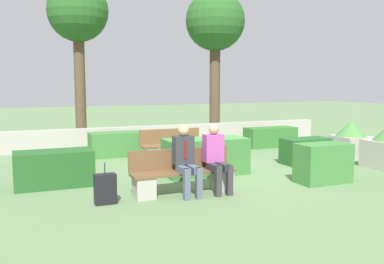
{
  "coord_description": "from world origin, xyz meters",
  "views": [
    {
      "loc": [
        -4.54,
        -9.21,
        2.12
      ],
      "look_at": [
        -0.48,
        0.5,
        0.9
      ],
      "focal_mm": 40.0,
      "sensor_mm": 36.0,
      "label": 1
    }
  ],
  "objects_px": {
    "planter_corner_right": "(351,140)",
    "tree_leftmost": "(78,16)",
    "tree_center_left": "(215,24)",
    "person_seated_woman": "(216,155)",
    "suitcase": "(105,189)",
    "bench_front": "(183,176)",
    "person_seated_man": "(186,157)",
    "bench_left_side": "(172,148)"
  },
  "relations": [
    {
      "from": "person_seated_woman",
      "to": "tree_leftmost",
      "type": "height_order",
      "value": "tree_leftmost"
    },
    {
      "from": "person_seated_woman",
      "to": "bench_front",
      "type": "bearing_deg",
      "value": 166.99
    },
    {
      "from": "bench_left_side",
      "to": "person_seated_woman",
      "type": "relative_size",
      "value": 1.34
    },
    {
      "from": "planter_corner_right",
      "to": "suitcase",
      "type": "relative_size",
      "value": 1.42
    },
    {
      "from": "bench_left_side",
      "to": "person_seated_woman",
      "type": "height_order",
      "value": "person_seated_woman"
    },
    {
      "from": "person_seated_man",
      "to": "tree_leftmost",
      "type": "relative_size",
      "value": 0.24
    },
    {
      "from": "bench_left_side",
      "to": "person_seated_man",
      "type": "xyz_separation_m",
      "value": [
        -1.04,
        -3.56,
        0.41
      ]
    },
    {
      "from": "person_seated_man",
      "to": "suitcase",
      "type": "height_order",
      "value": "person_seated_man"
    },
    {
      "from": "person_seated_man",
      "to": "planter_corner_right",
      "type": "bearing_deg",
      "value": 18.78
    },
    {
      "from": "person_seated_man",
      "to": "tree_leftmost",
      "type": "distance_m",
      "value": 8.95
    },
    {
      "from": "bench_front",
      "to": "person_seated_man",
      "type": "bearing_deg",
      "value": -93.22
    },
    {
      "from": "person_seated_man",
      "to": "suitcase",
      "type": "bearing_deg",
      "value": -179.09
    },
    {
      "from": "person_seated_woman",
      "to": "tree_leftmost",
      "type": "xyz_separation_m",
      "value": [
        -1.38,
        8.12,
        3.7
      ]
    },
    {
      "from": "person_seated_man",
      "to": "tree_leftmost",
      "type": "height_order",
      "value": "tree_leftmost"
    },
    {
      "from": "bench_front",
      "to": "suitcase",
      "type": "distance_m",
      "value": 1.55
    },
    {
      "from": "bench_left_side",
      "to": "person_seated_woman",
      "type": "xyz_separation_m",
      "value": [
        -0.4,
        -3.56,
        0.4
      ]
    },
    {
      "from": "person_seated_man",
      "to": "planter_corner_right",
      "type": "height_order",
      "value": "person_seated_man"
    },
    {
      "from": "bench_front",
      "to": "planter_corner_right",
      "type": "distance_m",
      "value": 6.14
    },
    {
      "from": "tree_leftmost",
      "to": "person_seated_woman",
      "type": "bearing_deg",
      "value": -80.35
    },
    {
      "from": "bench_left_side",
      "to": "tree_center_left",
      "type": "height_order",
      "value": "tree_center_left"
    },
    {
      "from": "person_seated_man",
      "to": "planter_corner_right",
      "type": "xyz_separation_m",
      "value": [
        5.86,
        1.99,
        -0.22
      ]
    },
    {
      "from": "bench_left_side",
      "to": "tree_leftmost",
      "type": "bearing_deg",
      "value": 110.38
    },
    {
      "from": "bench_front",
      "to": "person_seated_woman",
      "type": "bearing_deg",
      "value": -13.01
    },
    {
      "from": "planter_corner_right",
      "to": "bench_left_side",
      "type": "bearing_deg",
      "value": 162.06
    },
    {
      "from": "person_seated_man",
      "to": "tree_leftmost",
      "type": "xyz_separation_m",
      "value": [
        -0.75,
        8.11,
        3.69
      ]
    },
    {
      "from": "bench_left_side",
      "to": "suitcase",
      "type": "bearing_deg",
      "value": -126.62
    },
    {
      "from": "tree_leftmost",
      "to": "planter_corner_right",
      "type": "bearing_deg",
      "value": -42.79
    },
    {
      "from": "person_seated_woman",
      "to": "tree_center_left",
      "type": "distance_m",
      "value": 9.29
    },
    {
      "from": "planter_corner_right",
      "to": "person_seated_woman",
      "type": "bearing_deg",
      "value": -159.11
    },
    {
      "from": "person_seated_woman",
      "to": "tree_center_left",
      "type": "relative_size",
      "value": 0.23
    },
    {
      "from": "bench_left_side",
      "to": "tree_center_left",
      "type": "bearing_deg",
      "value": 50.66
    },
    {
      "from": "bench_front",
      "to": "planter_corner_right",
      "type": "relative_size",
      "value": 1.98
    },
    {
      "from": "person_seated_woman",
      "to": "tree_leftmost",
      "type": "relative_size",
      "value": 0.23
    },
    {
      "from": "suitcase",
      "to": "tree_leftmost",
      "type": "bearing_deg",
      "value": 84.52
    },
    {
      "from": "suitcase",
      "to": "bench_front",
      "type": "bearing_deg",
      "value": 6.15
    },
    {
      "from": "suitcase",
      "to": "tree_leftmost",
      "type": "height_order",
      "value": "tree_leftmost"
    },
    {
      "from": "planter_corner_right",
      "to": "tree_center_left",
      "type": "xyz_separation_m",
      "value": [
        -1.54,
        5.72,
        3.83
      ]
    },
    {
      "from": "tree_center_left",
      "to": "suitcase",
      "type": "bearing_deg",
      "value": -127.1
    },
    {
      "from": "person_seated_woman",
      "to": "bench_left_side",
      "type": "bearing_deg",
      "value": 83.52
    },
    {
      "from": "tree_leftmost",
      "to": "tree_center_left",
      "type": "bearing_deg",
      "value": -4.5
    },
    {
      "from": "tree_center_left",
      "to": "bench_left_side",
      "type": "bearing_deg",
      "value": -128.33
    },
    {
      "from": "planter_corner_right",
      "to": "tree_leftmost",
      "type": "bearing_deg",
      "value": 137.21
    }
  ]
}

